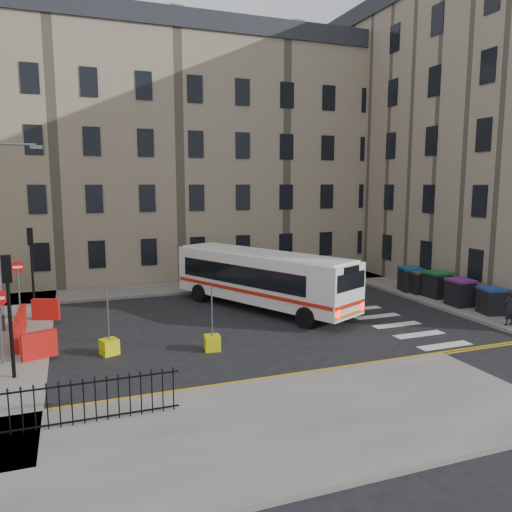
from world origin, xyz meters
TOP-DOWN VIEW (x-y plane):
  - ground at (0.00, 0.00)m, footprint 120.00×120.00m
  - pavement_north at (-6.00, 8.60)m, footprint 36.00×3.20m
  - pavement_east at (9.00, 4.00)m, footprint 2.40×26.00m
  - pavement_sw at (-7.00, -10.00)m, footprint 20.00×6.00m
  - terrace_north at (-7.00, 15.50)m, footprint 38.30×10.80m
  - traffic_light_nw at (-12.00, 6.50)m, footprint 0.28×0.22m
  - traffic_light_sw at (-12.00, -4.00)m, footprint 0.28×0.22m
  - no_entry_north at (-12.50, 4.50)m, footprint 0.60×0.08m
  - roadworks_barriers at (-11.84, 0.50)m, footprint 1.66×6.26m
  - iron_railings at (-11.25, -8.20)m, footprint 7.80×0.04m
  - bus at (-0.80, 2.20)m, footprint 6.95×10.74m
  - wheelie_bin_a at (9.25, -3.15)m, footprint 1.24×1.36m
  - wheelie_bin_b at (9.00, -1.31)m, footprint 1.18×1.34m
  - wheelie_bin_c at (9.21, 0.71)m, footprint 1.17×1.34m
  - wheelie_bin_d at (8.95, 1.97)m, footprint 1.17×1.31m
  - wheelie_bin_e at (8.85, 2.63)m, footprint 1.42×1.54m
  - pedestrian at (8.41, -5.01)m, footprint 0.62×0.44m
  - bollard_yellow at (-8.84, -2.33)m, footprint 0.77×0.77m
  - bollard_chevron at (-5.00, -3.24)m, footprint 0.67×0.67m

SIDE VIEW (x-z plane):
  - ground at x=0.00m, z-range 0.00..0.00m
  - pavement_north at x=-6.00m, z-range 0.00..0.15m
  - pavement_east at x=9.00m, z-range 0.00..0.15m
  - pavement_sw at x=-7.00m, z-range 0.00..0.15m
  - bollard_yellow at x=-8.84m, z-range 0.00..0.60m
  - bollard_chevron at x=-5.00m, z-range 0.00..0.60m
  - roadworks_barriers at x=-11.84m, z-range 0.15..1.15m
  - iron_railings at x=-11.25m, z-range 0.15..1.35m
  - wheelie_bin_a at x=9.25m, z-range 0.16..1.45m
  - wheelie_bin_d at x=8.95m, z-range 0.16..1.47m
  - wheelie_bin_b at x=9.00m, z-range 0.16..1.57m
  - wheelie_bin_e at x=8.85m, z-range 0.16..1.59m
  - wheelie_bin_c at x=9.21m, z-range 0.16..1.61m
  - pedestrian at x=8.41m, z-range 0.15..1.77m
  - bus at x=-0.80m, z-range 0.23..3.16m
  - no_entry_north at x=-12.50m, z-range 0.58..3.58m
  - traffic_light_nw at x=-12.00m, z-range 0.82..4.92m
  - traffic_light_sw at x=-12.00m, z-range 0.82..4.92m
  - terrace_north at x=-7.00m, z-range 0.02..17.22m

